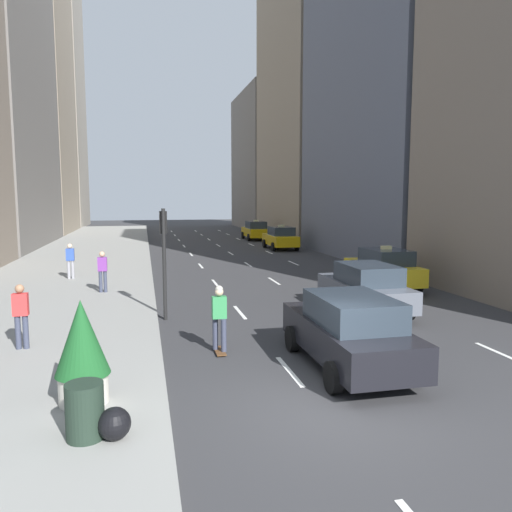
{
  "coord_description": "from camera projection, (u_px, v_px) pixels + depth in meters",
  "views": [
    {
      "loc": [
        -3.37,
        -8.55,
        3.96
      ],
      "look_at": [
        0.83,
        10.03,
        1.7
      ],
      "focal_mm": 35.0,
      "sensor_mm": 36.0,
      "label": 1
    }
  ],
  "objects": [
    {
      "name": "taxi_second",
      "position": [
        383.0,
        268.0,
        21.73
      ],
      "size": [
        2.02,
        4.4,
        1.87
      ],
      "color": "yellow",
      "rests_on": "ground"
    },
    {
      "name": "lane_markings",
      "position": [
        239.0,
        258.0,
        32.34
      ],
      "size": [
        5.72,
        56.0,
        0.01
      ],
      "color": "white",
      "rests_on": "ground"
    },
    {
      "name": "traffic_light_pole",
      "position": [
        164.0,
        246.0,
        15.98
      ],
      "size": [
        0.24,
        0.42,
        3.6
      ],
      "color": "black",
      "rests_on": "ground"
    },
    {
      "name": "planter_with_shrub",
      "position": [
        82.0,
        350.0,
        9.18
      ],
      "size": [
        1.0,
        1.0,
        1.95
      ],
      "color": "beige",
      "rests_on": "sidewalk_left"
    },
    {
      "name": "taxi_third",
      "position": [
        256.0,
        230.0,
        46.37
      ],
      "size": [
        2.02,
        4.4,
        1.87
      ],
      "color": "yellow",
      "rests_on": "ground"
    },
    {
      "name": "skateboarder",
      "position": [
        219.0,
        316.0,
        12.63
      ],
      "size": [
        0.36,
        0.8,
        1.75
      ],
      "color": "brown",
      "rests_on": "ground"
    },
    {
      "name": "ground_plane",
      "position": [
        329.0,
        406.0,
        9.49
      ],
      "size": [
        160.0,
        160.0,
        0.0
      ],
      "primitive_type": "plane",
      "color": "#333335"
    },
    {
      "name": "building_row_right",
      "position": [
        341.0,
        70.0,
        38.9
      ],
      "size": [
        6.0,
        60.66,
        32.88
      ],
      "color": "gray",
      "rests_on": "ground"
    },
    {
      "name": "trash_bag",
      "position": [
        114.0,
        424.0,
        7.85
      ],
      "size": [
        0.52,
        0.52,
        0.52
      ],
      "primitive_type": "sphere",
      "color": "black",
      "rests_on": "sidewalk_left"
    },
    {
      "name": "pedestrian_far_walking",
      "position": [
        70.0,
        259.0,
        23.3
      ],
      "size": [
        0.36,
        0.22,
        1.65
      ],
      "color": "gray",
      "rests_on": "sidewalk_left"
    },
    {
      "name": "sidewalk_left",
      "position": [
        90.0,
        254.0,
        34.1
      ],
      "size": [
        8.0,
        66.0,
        0.15
      ],
      "primitive_type": "cube",
      "color": "gray",
      "rests_on": "ground"
    },
    {
      "name": "taxi_lead",
      "position": [
        280.0,
        238.0,
        37.97
      ],
      "size": [
        2.02,
        4.4,
        1.87
      ],
      "color": "yellow",
      "rests_on": "ground"
    },
    {
      "name": "trash_can",
      "position": [
        85.0,
        411.0,
        7.87
      ],
      "size": [
        0.6,
        0.6,
        0.9
      ],
      "primitive_type": "cylinder",
      "color": "#1E2D23",
      "rests_on": "sidewalk_left"
    },
    {
      "name": "pedestrian_mid_block",
      "position": [
        103.0,
        270.0,
        19.97
      ],
      "size": [
        0.36,
        0.22,
        1.65
      ],
      "color": "#383D51",
      "rests_on": "sidewalk_left"
    },
    {
      "name": "sedan_silver_behind",
      "position": [
        365.0,
        288.0,
        17.09
      ],
      "size": [
        2.02,
        4.42,
        1.7
      ],
      "color": "#565B66",
      "rests_on": "ground"
    },
    {
      "name": "pedestrian_near_curb",
      "position": [
        21.0,
        313.0,
        12.48
      ],
      "size": [
        0.36,
        0.22,
        1.65
      ],
      "color": "#383D51",
      "rests_on": "sidewalk_left"
    },
    {
      "name": "sedan_black_near",
      "position": [
        349.0,
        331.0,
        11.52
      ],
      "size": [
        2.02,
        4.61,
        1.74
      ],
      "color": "black",
      "rests_on": "ground"
    }
  ]
}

